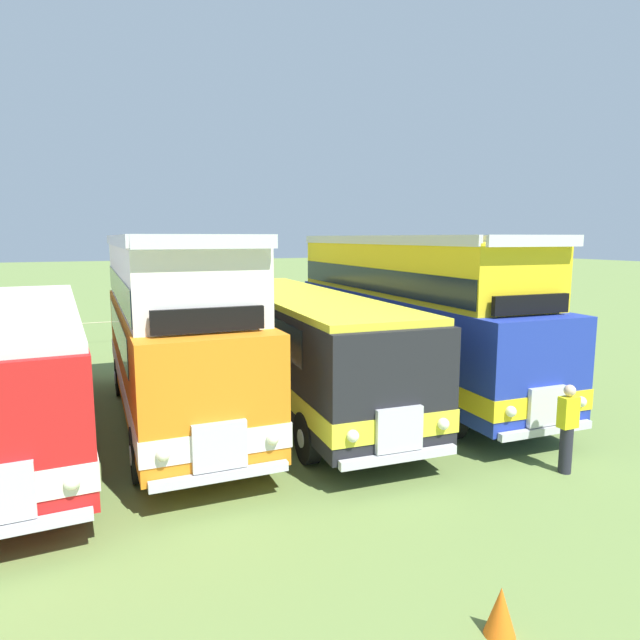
% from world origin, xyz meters
% --- Properties ---
extents(bus_fifth_in_row, '(2.92, 11.39, 2.99)m').
position_xyz_m(bus_fifth_in_row, '(1.67, -0.00, 1.76)').
color(bus_fifth_in_row, red).
rests_on(bus_fifth_in_row, ground).
extents(bus_sixth_in_row, '(2.70, 9.77, 4.52)m').
position_xyz_m(bus_sixth_in_row, '(5.03, -0.18, 2.35)').
color(bus_sixth_in_row, orange).
rests_on(bus_sixth_in_row, ground).
extents(bus_seventh_in_row, '(3.16, 11.58, 2.99)m').
position_xyz_m(bus_seventh_in_row, '(8.38, 0.12, 1.76)').
color(bus_seventh_in_row, black).
rests_on(bus_seventh_in_row, ground).
extents(bus_eighth_in_row, '(2.97, 11.22, 4.52)m').
position_xyz_m(bus_eighth_in_row, '(11.73, 0.02, 2.36)').
color(bus_eighth_in_row, '#1E339E').
rests_on(bus_eighth_in_row, ground).
extents(cone_near_end, '(0.36, 0.36, 0.59)m').
position_xyz_m(cone_near_end, '(7.17, -9.27, 0.29)').
color(cone_near_end, orange).
rests_on(cone_near_end, ground).
extents(marshal_person, '(0.36, 0.24, 1.73)m').
position_xyz_m(marshal_person, '(11.35, -6.30, 0.89)').
color(marshal_person, '#23232D').
rests_on(marshal_person, ground).
extents(rope_fence_line, '(29.54, 0.08, 1.05)m').
position_xyz_m(rope_fence_line, '(0.00, 11.03, 0.70)').
color(rope_fence_line, '#8C704C').
rests_on(rope_fence_line, ground).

